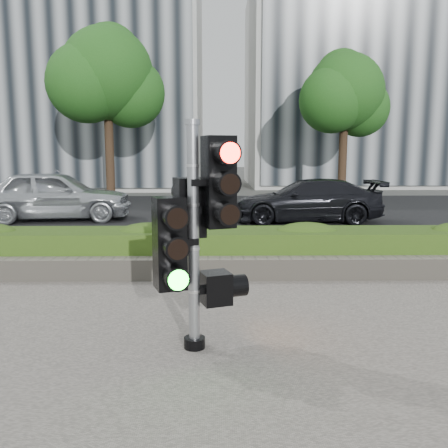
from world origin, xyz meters
name	(u,v)px	position (x,y,z in m)	size (l,w,h in m)	color
ground	(221,323)	(0.00, 0.00, 0.00)	(120.00, 120.00, 0.00)	#51514C
road	(218,214)	(0.00, 10.00, 0.01)	(60.00, 13.00, 0.02)	black
curb	(219,259)	(0.00, 3.15, 0.06)	(60.00, 0.25, 0.12)	gray
stone_wall	(220,268)	(0.00, 1.90, 0.20)	(12.00, 0.32, 0.34)	gray
hedge	(220,250)	(0.00, 2.55, 0.37)	(12.00, 1.00, 0.68)	olive
building_left	(61,56)	(-9.00, 23.00, 7.50)	(16.00, 9.00, 15.00)	#B7B7B2
building_right	(393,88)	(11.00, 25.00, 6.00)	(18.00, 10.00, 12.00)	#B7B7B2
tree_left	(107,77)	(-4.52, 14.56, 5.04)	(4.61, 4.03, 7.34)	black
tree_right	(344,95)	(5.48, 15.55, 4.48)	(4.10, 3.58, 6.53)	black
traffic_signal	(195,225)	(-0.26, -0.75, 1.31)	(0.84, 0.73, 2.32)	black
car_silver	(55,195)	(-4.84, 8.57, 0.77)	(1.77, 4.41, 1.50)	silver
car_dark	(307,200)	(2.57, 8.20, 0.64)	(1.74, 4.29, 1.24)	black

